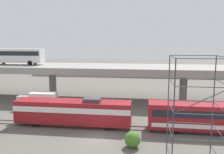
{
  "coord_description": "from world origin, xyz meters",
  "views": [
    {
      "loc": [
        5.58,
        -27.48,
        12.05
      ],
      "look_at": [
        -0.78,
        20.15,
        4.73
      ],
      "focal_mm": 37.7,
      "sensor_mm": 36.0,
      "label": 1
    }
  ],
  "objects": [
    {
      "name": "ground_plane",
      "position": [
        0.0,
        0.0,
        0.0
      ],
      "size": [
        260.0,
        260.0,
        0.0
      ],
      "primitive_type": "plane",
      "color": "#605B54"
    },
    {
      "name": "shrub_right",
      "position": [
        4.53,
        -1.9,
        0.94
      ],
      "size": [
        1.87,
        1.87,
        1.87
      ],
      "primitive_type": "sphere",
      "color": "#457428",
      "rests_on": "ground_plane"
    },
    {
      "name": "rail_strip_far",
      "position": [
        0.0,
        4.7,
        0.06
      ],
      "size": [
        110.0,
        0.12,
        0.12
      ],
      "primitive_type": "cube",
      "color": "#59544C",
      "rests_on": "ground_plane"
    },
    {
      "name": "parked_car_3",
      "position": [
        13.42,
        56.17,
        1.98
      ],
      "size": [
        4.06,
        1.88,
        1.5
      ],
      "rotation": [
        0.0,
        0.0,
        3.14
      ],
      "color": "silver",
      "rests_on": "pier_parking_lot"
    },
    {
      "name": "parked_car_5",
      "position": [
        -13.1,
        56.95,
        1.99
      ],
      "size": [
        4.32,
        1.88,
        1.5
      ],
      "rotation": [
        0.0,
        0.0,
        3.14
      ],
      "color": "#0C4C26",
      "rests_on": "pier_parking_lot"
    },
    {
      "name": "parked_car_6",
      "position": [
        -0.27,
        53.13,
        1.99
      ],
      "size": [
        4.3,
        1.86,
        1.5
      ],
      "color": "#0C4C26",
      "rests_on": "pier_parking_lot"
    },
    {
      "name": "service_truck_west",
      "position": [
        -12.83,
        11.3,
        1.64
      ],
      "size": [
        6.8,
        2.46,
        3.04
      ],
      "rotation": [
        0.0,
        0.0,
        3.14
      ],
      "color": "#B7B7BC",
      "rests_on": "ground_plane"
    },
    {
      "name": "harbor_water",
      "position": [
        0.0,
        78.0,
        0.0
      ],
      "size": [
        140.0,
        36.0,
        0.01
      ],
      "primitive_type": "cube",
      "color": "#2D5170",
      "rests_on": "ground_plane"
    },
    {
      "name": "train_locomotive",
      "position": [
        -5.09,
        4.0,
        2.19
      ],
      "size": [
        17.78,
        3.04,
        4.18
      ],
      "rotation": [
        0.0,
        0.0,
        3.14
      ],
      "color": "maroon",
      "rests_on": "ground_plane"
    },
    {
      "name": "rail_strip_near",
      "position": [
        0.0,
        3.3,
        0.06
      ],
      "size": [
        110.0,
        0.12,
        0.12
      ],
      "primitive_type": "cube",
      "color": "#59544C",
      "rests_on": "ground_plane"
    },
    {
      "name": "parked_car_1",
      "position": [
        23.84,
        57.58,
        1.99
      ],
      "size": [
        4.35,
        1.97,
        1.5
      ],
      "color": "#B7B7BC",
      "rests_on": "pier_parking_lot"
    },
    {
      "name": "parked_car_2",
      "position": [
        24.18,
        53.67,
        1.99
      ],
      "size": [
        4.2,
        1.98,
        1.5
      ],
      "color": "maroon",
      "rests_on": "pier_parking_lot"
    },
    {
      "name": "parked_car_7",
      "position": [
        -27.65,
        57.08,
        1.99
      ],
      "size": [
        4.18,
        1.88,
        1.5
      ],
      "rotation": [
        0.0,
        0.0,
        3.14
      ],
      "color": "#515459",
      "rests_on": "pier_parking_lot"
    },
    {
      "name": "parked_car_0",
      "position": [
        -19.66,
        53.48,
        1.98
      ],
      "size": [
        4.04,
        1.87,
        1.5
      ],
      "color": "navy",
      "rests_on": "pier_parking_lot"
    },
    {
      "name": "scaffolding_tower",
      "position": [
        10.08,
        -7.29,
        5.82
      ],
      "size": [
        4.22,
        4.22,
        10.84
      ],
      "color": "#38383D",
      "rests_on": "ground_plane"
    },
    {
      "name": "highway_overpass",
      "position": [
        0.0,
        20.0,
        6.3
      ],
      "size": [
        96.0,
        11.08,
        7.06
      ],
      "color": "gray",
      "rests_on": "ground_plane"
    },
    {
      "name": "pier_parking_lot",
      "position": [
        0.0,
        55.0,
        0.61
      ],
      "size": [
        66.01,
        10.45,
        1.21
      ],
      "primitive_type": "cube",
      "color": "gray",
      "rests_on": "ground_plane"
    },
    {
      "name": "transit_bus_on_overpass",
      "position": [
        -21.56,
        19.88,
        9.13
      ],
      "size": [
        12.0,
        2.68,
        3.4
      ],
      "color": "silver",
      "rests_on": "highway_overpass"
    },
    {
      "name": "parked_car_4",
      "position": [
        -7.43,
        53.61,
        1.98
      ],
      "size": [
        4.03,
        1.86,
        1.5
      ],
      "rotation": [
        0.0,
        0.0,
        3.14
      ],
      "color": "maroon",
      "rests_on": "pier_parking_lot"
    }
  ]
}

